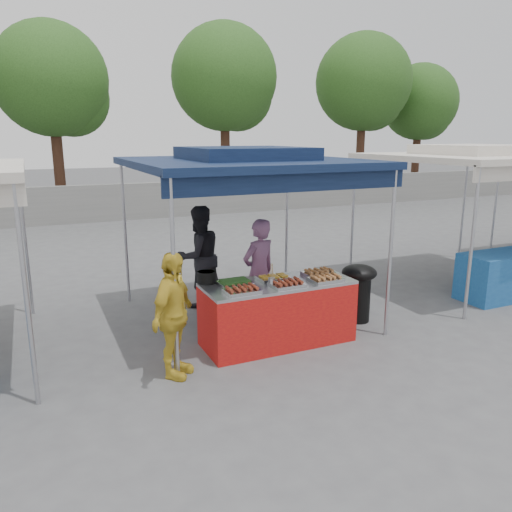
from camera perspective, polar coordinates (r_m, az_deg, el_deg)
name	(u,v)px	position (r m, az deg, el deg)	size (l,w,h in m)	color
ground_plane	(274,339)	(6.96, 2.07, -9.50)	(80.00, 80.00, 0.00)	#525254
back_wall	(126,202)	(17.10, -14.67, 6.01)	(40.00, 0.25, 1.20)	slate
main_canopy	(245,161)	(7.29, -1.22, 10.77)	(3.20, 3.20, 2.57)	#ABACB2
neighbor_stall_right	(488,201)	(9.76, 25.02, 5.69)	(3.20, 3.20, 2.57)	#ABACB2
tree_1	(56,85)	(18.77, -21.89, 17.71)	(3.74, 3.72, 6.40)	#3B2216
tree_2	(227,82)	(20.20, -3.28, 19.21)	(4.00, 4.00, 6.88)	#3B2216
tree_3	(365,87)	(23.01, 12.39, 18.39)	(4.05, 4.05, 6.97)	#3B2216
tree_4	(421,105)	(25.80, 18.36, 16.02)	(3.55, 3.50, 6.02)	#3B2216
vendor_table	(278,313)	(6.72, 2.49, -6.47)	(2.00, 0.80, 0.85)	#B11512
food_tray_fl	(242,290)	(6.12, -1.63, -3.96)	(0.42, 0.30, 0.07)	#B7B7BB
food_tray_fm	(287,284)	(6.38, 3.61, -3.24)	(0.42, 0.30, 0.07)	#B7B7BB
food_tray_fr	(326,279)	(6.66, 7.96, -2.63)	(0.42, 0.30, 0.07)	#B7B7BB
food_tray_bl	(235,283)	(6.43, -2.42, -3.09)	(0.42, 0.30, 0.07)	#B7B7BB
food_tray_bm	(273,278)	(6.66, 2.00, -2.49)	(0.42, 0.30, 0.07)	#B7B7BB
food_tray_br	(319,273)	(6.93, 7.17, -1.96)	(0.42, 0.30, 0.07)	#B7B7BB
cooking_pot	(207,277)	(6.57, -5.66, -2.40)	(0.26, 0.26, 0.15)	black
skewer_cup	(272,282)	(6.38, 1.80, -3.01)	(0.09, 0.09, 0.11)	#ABACB2
wok_burner	(359,288)	(7.62, 11.64, -3.57)	(0.52, 0.52, 0.88)	black
crate_left	(241,319)	(7.26, -1.68, -7.16)	(0.52, 0.36, 0.31)	navy
crate_right	(272,316)	(7.43, 1.82, -6.86)	(0.45, 0.31, 0.27)	navy
crate_stacked	(272,299)	(7.34, 1.84, -4.97)	(0.42, 0.29, 0.25)	navy
vendor_woman	(259,272)	(7.27, 0.34, -1.88)	(0.58, 0.38, 1.58)	#7D5075
helper_man	(199,257)	(8.11, -6.53, -0.07)	(0.80, 0.63, 1.65)	black
customer_person	(173,316)	(5.78, -9.43, -6.75)	(0.87, 0.36, 1.48)	gold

